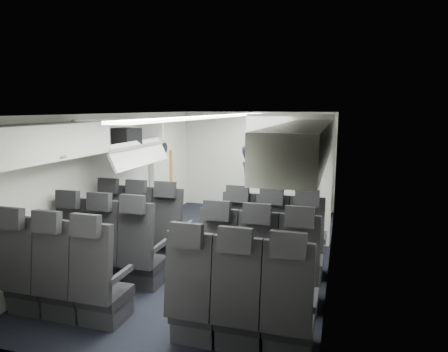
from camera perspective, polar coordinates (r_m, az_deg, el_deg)
The scene contains 14 objects.
cabin_shell at distance 6.06m, azimuth -1.08°, elevation -0.85°, with size 3.41×6.01×2.16m.
seat_row_front at distance 5.75m, azimuth -2.69°, elevation -8.86°, with size 3.33×0.56×1.24m.
seat_row_mid at distance 4.97m, azimuth -6.19°, elevation -11.99°, with size 3.33×0.56×1.24m.
seat_row_rear at distance 4.22m, azimuth -11.10°, elevation -16.19°, with size 3.33×0.56×1.24m.
overhead_bin_left_rear at distance 4.90m, azimuth -24.53°, elevation 4.45°, with size 0.53×1.80×0.40m.
overhead_bin_left_front_open at distance 6.35m, azimuth -14.35°, elevation 4.91°, with size 0.64×1.70×0.72m.
overhead_bin_right_rear at distance 3.72m, azimuth 10.18°, elevation 3.78°, with size 0.53×1.80×0.40m.
overhead_bin_right_front at distance 5.46m, azimuth 12.29°, elevation 5.55°, with size 0.53×1.70×0.40m.
bulkhead_partition at distance 6.63m, azimuth 9.14°, elevation -0.48°, with size 1.40×0.15×2.13m.
galley_unit at distance 8.54m, azimuth 10.61°, elevation 0.88°, with size 0.85×0.52×1.90m.
boarding_door at distance 8.11m, azimuth -8.81°, elevation 0.51°, with size 0.12×1.27×1.86m.
flight_attendant at distance 7.62m, azimuth 3.85°, elevation -1.37°, with size 0.56×0.37×1.55m, color black.
carry_on_bag at distance 6.41m, azimuth -13.93°, elevation 5.50°, with size 0.44×0.31×0.26m, color black.
papers at distance 7.48m, azimuth 5.21°, elevation 0.56°, with size 0.18×0.02×0.13m, color white.
Camera 1 is at (1.81, -5.68, 2.23)m, focal length 32.00 mm.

